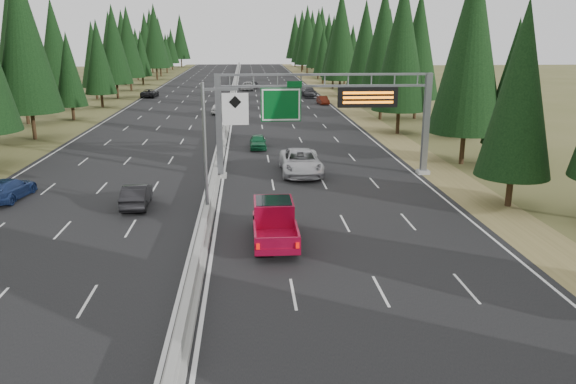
% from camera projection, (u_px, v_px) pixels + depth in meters
% --- Properties ---
extents(road, '(32.00, 260.00, 0.08)m').
position_uv_depth(road, '(231.00, 106.00, 86.28)').
color(road, black).
rests_on(road, ground).
extents(shoulder_right, '(3.60, 260.00, 0.06)m').
position_uv_depth(shoulder_right, '(345.00, 105.00, 87.55)').
color(shoulder_right, olive).
rests_on(shoulder_right, ground).
extents(shoulder_left, '(3.60, 260.00, 0.06)m').
position_uv_depth(shoulder_left, '(113.00, 108.00, 85.02)').
color(shoulder_left, brown).
rests_on(shoulder_left, ground).
extents(median_barrier, '(0.70, 260.00, 0.85)m').
position_uv_depth(median_barrier, '(231.00, 104.00, 86.18)').
color(median_barrier, gray).
rests_on(median_barrier, road).
extents(sign_gantry, '(16.75, 0.98, 7.80)m').
position_uv_depth(sign_gantry, '(333.00, 109.00, 42.17)').
color(sign_gantry, slate).
rests_on(sign_gantry, road).
extents(hov_sign_pole, '(2.80, 0.50, 8.00)m').
position_uv_depth(hov_sign_pole, '(215.00, 141.00, 32.21)').
color(hov_sign_pole, slate).
rests_on(hov_sign_pole, road).
extents(tree_row_right, '(12.53, 242.02, 18.86)m').
position_uv_depth(tree_row_right, '(366.00, 43.00, 90.23)').
color(tree_row_right, black).
rests_on(tree_row_right, ground).
extents(tree_row_left, '(11.99, 244.60, 18.93)m').
position_uv_depth(tree_row_left, '(45.00, 45.00, 69.00)').
color(tree_row_left, black).
rests_on(tree_row_left, ground).
extents(silver_minivan, '(3.10, 6.71, 1.86)m').
position_uv_depth(silver_minivan, '(301.00, 162.00, 44.06)').
color(silver_minivan, silver).
rests_on(silver_minivan, road).
extents(red_pickup, '(2.20, 6.17, 2.01)m').
position_uv_depth(red_pickup, '(274.00, 219.00, 29.84)').
color(red_pickup, black).
rests_on(red_pickup, road).
extents(car_ahead_green, '(1.57, 3.89, 1.32)m').
position_uv_depth(car_ahead_green, '(258.00, 142.00, 53.90)').
color(car_ahead_green, '#145732').
rests_on(car_ahead_green, road).
extents(car_ahead_dkred, '(1.70, 3.97, 1.27)m').
position_uv_depth(car_ahead_dkred, '(323.00, 100.00, 88.51)').
color(car_ahead_dkred, '#53170B').
rests_on(car_ahead_dkred, road).
extents(car_ahead_dkgrey, '(2.39, 5.66, 1.63)m').
position_uv_depth(car_ahead_dkgrey, '(309.00, 92.00, 98.64)').
color(car_ahead_dkgrey, black).
rests_on(car_ahead_dkgrey, road).
extents(car_ahead_white, '(3.14, 5.85, 1.56)m').
position_uv_depth(car_ahead_white, '(248.00, 86.00, 111.69)').
color(car_ahead_white, white).
rests_on(car_ahead_white, road).
extents(car_ahead_far, '(1.64, 3.97, 1.35)m').
position_uv_depth(car_ahead_far, '(254.00, 84.00, 117.03)').
color(car_ahead_far, black).
rests_on(car_ahead_far, road).
extents(car_onc_near, '(1.75, 4.48, 1.45)m').
position_uv_depth(car_onc_near, '(136.00, 195.00, 35.63)').
color(car_onc_near, black).
rests_on(car_onc_near, road).
extents(car_onc_blue, '(2.49, 5.10, 1.43)m').
position_uv_depth(car_onc_blue, '(8.00, 189.00, 37.11)').
color(car_onc_blue, navy).
rests_on(car_onc_blue, road).
extents(car_onc_white, '(1.98, 4.28, 1.42)m').
position_uv_depth(car_onc_white, '(218.00, 108.00, 77.92)').
color(car_onc_white, white).
rests_on(car_onc_white, road).
extents(car_onc_far, '(2.75, 5.32, 1.44)m').
position_uv_depth(car_onc_far, '(150.00, 93.00, 98.63)').
color(car_onc_far, black).
rests_on(car_onc_far, road).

